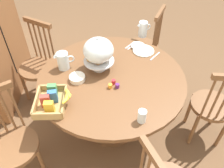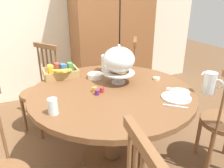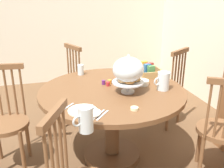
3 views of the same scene
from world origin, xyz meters
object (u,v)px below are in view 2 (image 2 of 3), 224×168
at_px(cereal_bowl, 95,76).
at_px(windsor_chair_near_window, 41,93).
at_px(china_plate_large, 176,97).
at_px(butter_dish, 156,78).
at_px(dining_table, 112,110).
at_px(china_plate_small, 180,92).
at_px(windsor_chair_host_seat, 123,80).
at_px(pastry_stand_with_dome, 119,61).
at_px(cereal_basket, 61,72).
at_px(wooden_armoire, 111,30).
at_px(drinking_glass, 53,107).
at_px(orange_juice_pitcher, 210,84).
at_px(milk_pitcher, 107,64).

bearing_deg(cereal_bowl, windsor_chair_near_window, 131.74).
height_order(china_plate_large, butter_dish, butter_dish).
distance_m(dining_table, china_plate_small, 0.58).
bearing_deg(windsor_chair_host_seat, pastry_stand_with_dome, -119.02).
height_order(dining_table, cereal_bowl, cereal_bowl).
xyz_separation_m(dining_table, china_plate_large, (0.38, -0.34, 0.19)).
distance_m(pastry_stand_with_dome, cereal_basket, 0.59).
bearing_deg(wooden_armoire, pastry_stand_with_dome, -110.47).
xyz_separation_m(wooden_armoire, butter_dish, (-0.14, -1.38, -0.23)).
bearing_deg(cereal_basket, drinking_glass, -104.85).
xyz_separation_m(wooden_armoire, drinking_glass, (-1.11, -1.64, -0.19)).
xyz_separation_m(windsor_chair_host_seat, cereal_basket, (-0.83, -0.35, 0.33)).
relative_size(pastry_stand_with_dome, china_plate_small, 2.29).
height_order(windsor_chair_near_window, butter_dish, windsor_chair_near_window).
distance_m(china_plate_large, butter_dish, 0.39).
height_order(china_plate_large, drinking_glass, drinking_glass).
distance_m(pastry_stand_with_dome, drinking_glass, 0.71).
xyz_separation_m(dining_table, orange_juice_pitcher, (0.68, -0.36, 0.26)).
relative_size(windsor_chair_near_window, drinking_glass, 8.86).
distance_m(wooden_armoire, milk_pitcher, 1.10).
height_order(windsor_chair_host_seat, milk_pitcher, windsor_chair_host_seat).
height_order(milk_pitcher, china_plate_small, milk_pitcher).
height_order(milk_pitcher, cereal_bowl, milk_pitcher).
xyz_separation_m(wooden_armoire, china_plate_large, (-0.22, -1.76, -0.24)).
height_order(windsor_chair_host_seat, cereal_bowl, windsor_chair_host_seat).
height_order(cereal_bowl, drinking_glass, drinking_glass).
distance_m(orange_juice_pitcher, cereal_bowl, 0.98).
height_order(cereal_bowl, butter_dish, cereal_bowl).
bearing_deg(milk_pitcher, drinking_glass, -134.31).
bearing_deg(dining_table, drinking_glass, -157.45).
distance_m(windsor_chair_near_window, cereal_basket, 0.52).
height_order(milk_pitcher, butter_dish, milk_pitcher).
height_order(orange_juice_pitcher, cereal_bowl, orange_juice_pitcher).
distance_m(windsor_chair_host_seat, orange_juice_pitcher, 1.25).
height_order(pastry_stand_with_dome, cereal_bowl, pastry_stand_with_dome).
bearing_deg(china_plate_large, china_plate_small, 33.25).
distance_m(windsor_chair_near_window, china_plate_small, 1.50).
xyz_separation_m(orange_juice_pitcher, china_plate_large, (-0.29, 0.02, -0.07)).
bearing_deg(butter_dish, cereal_bowl, 152.92).
relative_size(windsor_chair_near_window, windsor_chair_host_seat, 1.00).
xyz_separation_m(orange_juice_pitcher, butter_dish, (-0.21, 0.41, -0.07)).
xyz_separation_m(milk_pitcher, china_plate_small, (0.32, -0.73, -0.06)).
relative_size(dining_table, cereal_bowl, 9.56).
height_order(orange_juice_pitcher, butter_dish, orange_juice_pitcher).
distance_m(windsor_chair_near_window, pastry_stand_with_dome, 1.06).
bearing_deg(pastry_stand_with_dome, wooden_armoire, 69.53).
bearing_deg(wooden_armoire, butter_dish, -95.68).
distance_m(milk_pitcher, drinking_glass, 0.92).
xyz_separation_m(cereal_basket, cereal_bowl, (0.28, -0.17, -0.02)).
height_order(wooden_armoire, windsor_chair_near_window, wooden_armoire).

